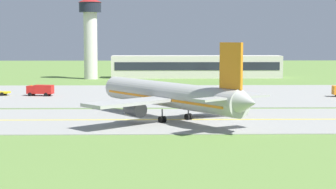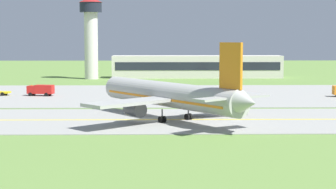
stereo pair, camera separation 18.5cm
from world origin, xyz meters
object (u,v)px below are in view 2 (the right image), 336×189
Objects in this scene: airplane_lead at (170,95)px; service_truck_pushback at (232,86)px; service_truck_catering at (41,90)px; control_tower at (91,30)px.

airplane_lead reaches higher than service_truck_pushback.
service_truck_pushback is at bearing 13.00° from service_truck_catering.
control_tower is at bearing 131.67° from service_truck_pushback.
service_truck_catering is (-28.89, 39.28, -2.60)m from airplane_lead.
airplane_lead is 48.83m from service_truck_catering.
service_truck_pushback is 62.24m from control_tower.
airplane_lead is 5.48× the size of service_truck_pushback.
service_truck_pushback is at bearing -48.33° from control_tower.
control_tower is at bearing 104.03° from airplane_lead.
airplane_lead reaches higher than service_truck_catering.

